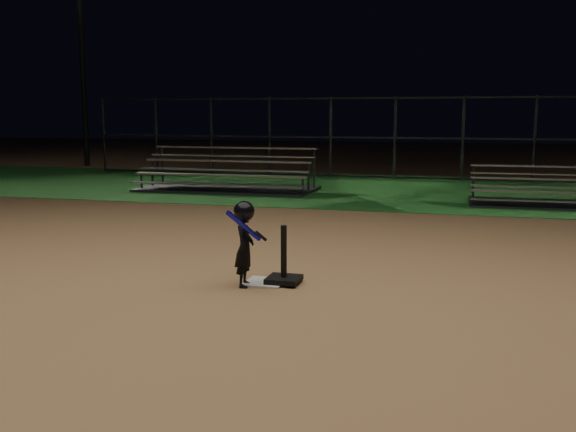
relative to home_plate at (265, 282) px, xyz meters
The scene contains 9 objects.
ground 0.01m from the home_plate, ahead, with size 80.00×80.00×0.00m, color #9B7146.
grass_strip 10.00m from the home_plate, 90.00° to the left, with size 60.00×8.00×0.01m, color #1A511C.
home_plate is the anchor object (origin of this frame).
batting_tee 0.26m from the home_plate, 10.28° to the left, with size 0.38×0.38×0.67m.
child_batter 0.58m from the home_plate, 133.84° to the right, with size 0.39×0.59×0.99m.
bleacher_left 9.53m from the home_plate, 113.62° to the left, with size 4.52×2.24×1.10m.
bleacher_right 8.85m from the home_plate, 63.34° to the left, with size 3.42×1.71×0.83m.
backstop_fence 13.06m from the home_plate, 90.00° to the left, with size 20.08×0.08×2.50m.
light_pole_left 19.79m from the home_plate, 128.77° to the left, with size 0.90×0.53×8.30m.
Camera 1 is at (2.28, -7.08, 1.96)m, focal length 40.65 mm.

